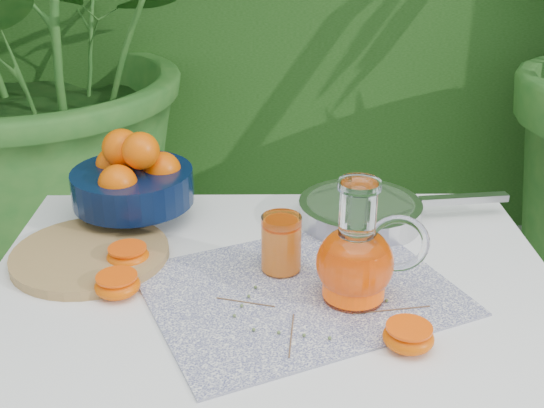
{
  "coord_description": "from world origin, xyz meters",
  "views": [
    {
      "loc": [
        -0.13,
        -1.12,
        1.37
      ],
      "look_at": [
        -0.12,
        -0.05,
        0.88
      ],
      "focal_mm": 45.0,
      "sensor_mm": 36.0,
      "label": 1
    }
  ],
  "objects_px": {
    "white_table": "(272,313)",
    "saute_pan": "(362,211)",
    "fruit_bowl": "(133,179)",
    "cutting_board": "(90,255)",
    "juice_pitcher": "(357,259)"
  },
  "relations": [
    {
      "from": "white_table",
      "to": "saute_pan",
      "type": "relative_size",
      "value": 2.21
    },
    {
      "from": "fruit_bowl",
      "to": "white_table",
      "type": "bearing_deg",
      "value": -39.83
    },
    {
      "from": "white_table",
      "to": "fruit_bowl",
      "type": "xyz_separation_m",
      "value": [
        -0.28,
        0.23,
        0.17
      ]
    },
    {
      "from": "cutting_board",
      "to": "juice_pitcher",
      "type": "xyz_separation_m",
      "value": [
        0.47,
        -0.14,
        0.07
      ]
    },
    {
      "from": "fruit_bowl",
      "to": "saute_pan",
      "type": "height_order",
      "value": "fruit_bowl"
    },
    {
      "from": "white_table",
      "to": "cutting_board",
      "type": "relative_size",
      "value": 3.47
    },
    {
      "from": "cutting_board",
      "to": "juice_pitcher",
      "type": "height_order",
      "value": "juice_pitcher"
    },
    {
      "from": "cutting_board",
      "to": "juice_pitcher",
      "type": "distance_m",
      "value": 0.5
    },
    {
      "from": "fruit_bowl",
      "to": "juice_pitcher",
      "type": "distance_m",
      "value": 0.52
    },
    {
      "from": "fruit_bowl",
      "to": "juice_pitcher",
      "type": "height_order",
      "value": "juice_pitcher"
    },
    {
      "from": "white_table",
      "to": "cutting_board",
      "type": "xyz_separation_m",
      "value": [
        -0.34,
        0.06,
        0.09
      ]
    },
    {
      "from": "white_table",
      "to": "fruit_bowl",
      "type": "relative_size",
      "value": 3.28
    },
    {
      "from": "cutting_board",
      "to": "fruit_bowl",
      "type": "xyz_separation_m",
      "value": [
        0.06,
        0.17,
        0.08
      ]
    },
    {
      "from": "juice_pitcher",
      "to": "saute_pan",
      "type": "distance_m",
      "value": 0.3
    },
    {
      "from": "fruit_bowl",
      "to": "juice_pitcher",
      "type": "bearing_deg",
      "value": -37.0
    }
  ]
}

